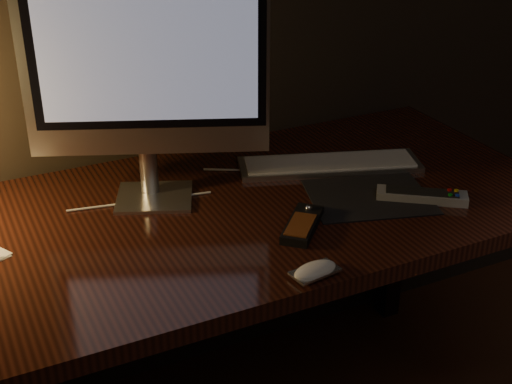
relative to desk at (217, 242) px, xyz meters
name	(u,v)px	position (x,y,z in m)	size (l,w,h in m)	color
desk	(217,242)	(0.00, 0.00, 0.00)	(1.60, 0.75, 0.75)	black
monitor	(146,62)	(-0.14, 0.04, 0.46)	(0.51, 0.24, 0.57)	silver
keyboard	(330,164)	(0.33, 0.02, 0.14)	(0.47, 0.13, 0.02)	silver
mousepad	(369,197)	(0.33, -0.17, 0.13)	(0.28, 0.23, 0.00)	black
mouse	(315,272)	(0.04, -0.41, 0.14)	(0.10, 0.05, 0.02)	white
media_remote	(302,224)	(0.11, -0.23, 0.14)	(0.16, 0.16, 0.03)	black
tv_remote	(422,196)	(0.43, -0.24, 0.14)	(0.20, 0.17, 0.03)	gray
cable	(207,187)	(0.00, 0.04, 0.13)	(0.01, 0.01, 0.66)	white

